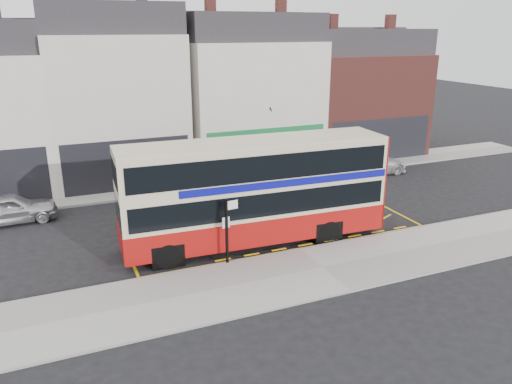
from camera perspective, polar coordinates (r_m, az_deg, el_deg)
name	(u,v)px	position (r m, az deg, el deg)	size (l,w,h in m)	color
ground	(296,248)	(22.49, 4.63, -6.45)	(120.00, 120.00, 0.00)	black
pavement	(322,269)	(20.66, 7.59, -8.69)	(40.00, 4.00, 0.15)	#A2A099
kerb	(300,250)	(22.16, 5.08, -6.64)	(40.00, 0.15, 0.15)	gray
far_pavement	(217,181)	(31.98, -4.43, 1.31)	(50.00, 3.00, 0.15)	#A2A099
road_markings	(281,235)	(23.79, 2.86, -4.96)	(14.00, 3.40, 0.01)	yellow
terrace_left	(113,95)	(33.54, -16.00, 10.64)	(8.00, 8.01, 11.80)	silver
terrace_green_shop	(245,92)	(35.80, -1.29, 11.36)	(9.00, 8.01, 11.30)	silver
terrace_right	(353,93)	(40.03, 11.01, 11.06)	(9.00, 8.01, 10.30)	brown
double_decker_bus	(255,190)	(22.17, -0.08, 0.19)	(12.01, 3.29, 4.75)	beige
bus_stop_post	(228,224)	(20.20, -3.23, -3.73)	(0.69, 0.14, 2.76)	black
car_silver	(9,209)	(27.87, -26.38, -1.71)	(1.80, 4.48, 1.53)	#BBBBC0
car_grey	(254,178)	(30.41, -0.21, 1.60)	(1.38, 3.97, 1.31)	#3B3E42
car_white	(370,163)	(34.35, 12.91, 3.23)	(2.05, 5.03, 1.46)	silver
street_tree_right	(267,114)	(33.30, 1.30, 8.92)	(2.69, 2.69, 5.81)	black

